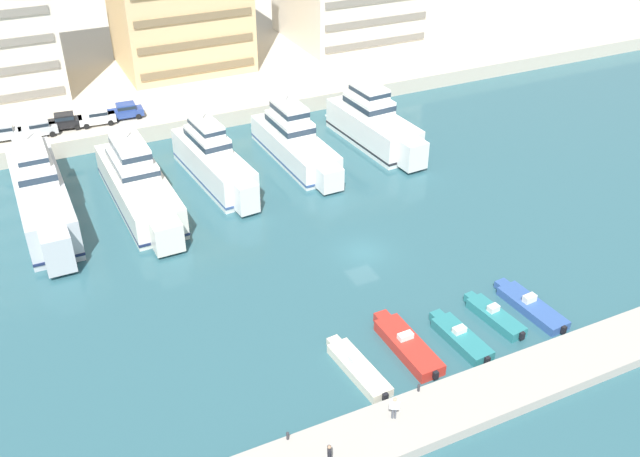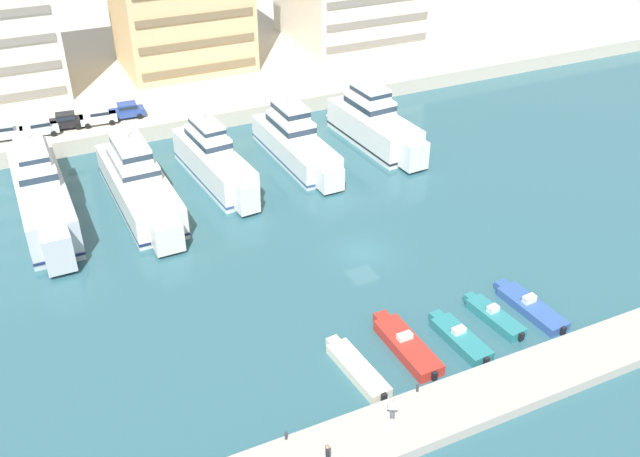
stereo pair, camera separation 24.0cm
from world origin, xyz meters
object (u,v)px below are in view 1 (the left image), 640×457
object	(u,v)px
motorboat_blue_center	(531,306)
car_white_center_left	(97,117)
motorboat_teal_mid_left	(460,337)
car_silver_far_left	(2,132)
car_blue_center	(125,110)
car_silver_left	(38,128)
yacht_white_center	(374,124)
motorboat_red_left	(407,345)
yacht_white_center_left	(295,141)
motorboat_cream_far_left	(358,368)
motorboat_teal_center_left	(494,316)
pedestrian_mid_deck	(394,406)
yacht_ivory_left	(138,184)
pedestrian_near_edge	(329,454)
yacht_silver_far_left	(40,192)
car_black_mid_left	(64,121)
yacht_white_mid_left	(213,161)

from	to	relation	value
motorboat_blue_center	car_white_center_left	bearing A→B (deg)	117.60
motorboat_teal_mid_left	car_silver_far_left	xyz separation A→B (m)	(-27.56, 47.78, 2.49)
car_blue_center	car_silver_left	bearing A→B (deg)	-175.53
yacht_white_center	car_silver_left	distance (m)	37.64
motorboat_blue_center	motorboat_red_left	bearing A→B (deg)	178.85
motorboat_red_left	car_white_center_left	size ratio (longest dim) A/B	1.84
car_blue_center	yacht_white_center_left	bearing A→B (deg)	-44.32
motorboat_cream_far_left	car_silver_far_left	xyz separation A→B (m)	(-19.11, 47.33, 2.52)
yacht_white_center	motorboat_teal_center_left	xyz separation A→B (m)	(-7.14, -32.07, -1.98)
motorboat_teal_mid_left	motorboat_blue_center	bearing A→B (deg)	5.82
motorboat_cream_far_left	yacht_white_center_left	bearing A→B (deg)	73.66
car_silver_left	pedestrian_mid_deck	bearing A→B (deg)	-73.94
car_white_center_left	motorboat_blue_center	bearing A→B (deg)	-62.40
yacht_ivory_left	motorboat_cream_far_left	size ratio (longest dim) A/B	2.81
motorboat_cream_far_left	motorboat_red_left	size ratio (longest dim) A/B	0.92
motorboat_teal_center_left	car_white_center_left	xyz separation A→B (m)	(-21.14, 46.69, 2.49)
yacht_white_center_left	motorboat_red_left	size ratio (longest dim) A/B	2.26
motorboat_teal_center_left	motorboat_blue_center	bearing A→B (deg)	-3.65
pedestrian_near_edge	car_silver_left	bearing A→B (deg)	100.16
yacht_silver_far_left	car_black_mid_left	distance (m)	16.28
motorboat_cream_far_left	pedestrian_mid_deck	distance (m)	5.68
yacht_silver_far_left	car_blue_center	size ratio (longest dim) A/B	5.21
yacht_white_center	pedestrian_mid_deck	xyz separation A→B (m)	(-19.78, -38.05, -0.52)
yacht_white_center_left	motorboat_teal_center_left	distance (m)	32.47
car_silver_left	motorboat_teal_center_left	bearing A→B (deg)	-59.13
yacht_silver_far_left	yacht_white_center	bearing A→B (deg)	0.97
yacht_ivory_left	pedestrian_near_edge	size ratio (longest dim) A/B	11.76
car_silver_left	car_silver_far_left	bearing A→B (deg)	172.44
motorboat_teal_center_left	motorboat_cream_far_left	bearing A→B (deg)	-177.64
motorboat_blue_center	pedestrian_mid_deck	size ratio (longest dim) A/B	4.15
pedestrian_near_edge	car_silver_far_left	bearing A→B (deg)	103.82
motorboat_teal_mid_left	motorboat_teal_center_left	world-z (taller)	motorboat_teal_center_left
yacht_white_center	car_silver_left	size ratio (longest dim) A/B	4.06
yacht_white_center	motorboat_cream_far_left	world-z (taller)	yacht_white_center
yacht_white_center	motorboat_cream_far_left	distance (m)	38.00
car_blue_center	pedestrian_near_edge	xyz separation A→B (m)	(-0.22, -54.64, -1.07)
yacht_white_center	motorboat_teal_mid_left	size ratio (longest dim) A/B	2.61
yacht_white_center	pedestrian_near_edge	distance (m)	46.94
motorboat_cream_far_left	car_silver_far_left	bearing A→B (deg)	111.98
motorboat_teal_mid_left	car_white_center_left	size ratio (longest dim) A/B	1.53
yacht_white_center_left	motorboat_teal_center_left	bearing A→B (deg)	-85.24
yacht_white_mid_left	car_silver_far_left	size ratio (longest dim) A/B	4.02
yacht_white_center_left	motorboat_teal_center_left	world-z (taller)	yacht_white_center_left
yacht_white_mid_left	pedestrian_near_edge	world-z (taller)	yacht_white_mid_left
yacht_silver_far_left	yacht_white_mid_left	distance (m)	17.09
motorboat_cream_far_left	motorboat_teal_mid_left	size ratio (longest dim) A/B	1.11
car_black_mid_left	motorboat_blue_center	bearing A→B (deg)	-59.20
yacht_white_mid_left	motorboat_red_left	xyz separation A→B (m)	(4.37, -31.29, -1.84)
car_white_center_left	car_blue_center	distance (m)	3.34
motorboat_teal_center_left	car_silver_left	bearing A→B (deg)	120.87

